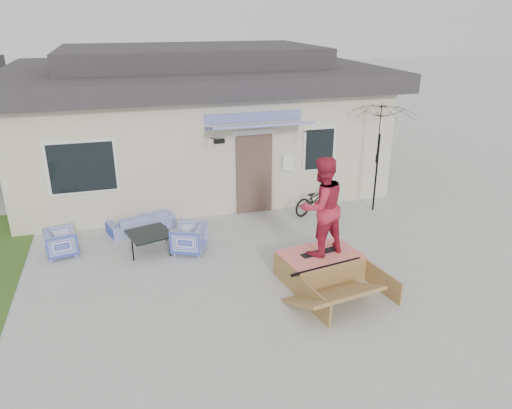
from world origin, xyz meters
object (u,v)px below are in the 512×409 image
object	(u,v)px
armchair_left	(61,241)
skateboard	(319,252)
coffee_table	(150,242)
loveseat	(141,219)
patio_umbrella	(379,147)
armchair_right	(189,237)
skate_ramp	(320,266)
skater	(322,205)
bicycle	(316,195)

from	to	relation	value
armchair_left	skateboard	distance (m)	5.61
coffee_table	skateboard	bearing A→B (deg)	-32.97
loveseat	armchair_left	distance (m)	1.95
armchair_left	patio_umbrella	world-z (taller)	patio_umbrella
armchair_right	coffee_table	xyz separation A→B (m)	(-0.83, 0.28, -0.14)
loveseat	armchair_right	size ratio (longest dim) A/B	2.22
coffee_table	patio_umbrella	world-z (taller)	patio_umbrella
loveseat	skate_ramp	distance (m)	4.69
skate_ramp	skater	size ratio (longest dim) A/B	1.03
patio_umbrella	skate_ramp	world-z (taller)	patio_umbrella
loveseat	patio_umbrella	xyz separation A→B (m)	(6.13, -0.35, 1.44)
skateboard	bicycle	bearing A→B (deg)	57.97
armchair_right	skateboard	size ratio (longest dim) A/B	0.90
skate_ramp	skater	bearing A→B (deg)	90.00
loveseat	patio_umbrella	distance (m)	6.31
patio_umbrella	skater	bearing A→B (deg)	-134.14
skate_ramp	skater	distance (m)	1.30
loveseat	coffee_table	distance (m)	1.18
loveseat	armchair_left	world-z (taller)	armchair_left
skateboard	patio_umbrella	bearing A→B (deg)	35.13
loveseat	armchair_left	size ratio (longest dim) A/B	2.37
loveseat	armchair_left	xyz separation A→B (m)	(-1.75, -0.86, 0.02)
armchair_left	patio_umbrella	bearing A→B (deg)	-98.32
coffee_table	patio_umbrella	size ratio (longest dim) A/B	0.40
coffee_table	bicycle	distance (m)	4.56
armchair_left	skater	distance (m)	5.74
skate_ramp	coffee_table	bearing A→B (deg)	136.54
armchair_left	skater	xyz separation A→B (m)	(5.08, -2.38, 1.22)
armchair_right	patio_umbrella	size ratio (longest dim) A/B	0.32
armchair_left	armchair_right	distance (m)	2.78
coffee_table	skater	xyz separation A→B (m)	(3.19, -2.07, 1.33)
bicycle	skater	bearing A→B (deg)	134.56
armchair_left	skateboard	world-z (taller)	armchair_left
skateboard	skater	world-z (taller)	skater
patio_umbrella	skater	world-z (taller)	skater
skate_ramp	armchair_left	bearing A→B (deg)	144.54
coffee_table	skater	distance (m)	4.03
armchair_left	skate_ramp	bearing A→B (deg)	-127.57
skater	loveseat	bearing A→B (deg)	-58.56
loveseat	skater	size ratio (longest dim) A/B	0.80
bicycle	skateboard	xyz separation A→B (m)	(-1.23, -3.16, 0.06)
coffee_table	skate_ramp	xyz separation A→B (m)	(3.20, -2.12, 0.04)
skate_ramp	skateboard	bearing A→B (deg)	90.00
bicycle	skate_ramp	world-z (taller)	bicycle
loveseat	skateboard	bearing A→B (deg)	117.74
skater	coffee_table	bearing A→B (deg)	-47.27
bicycle	skater	size ratio (longest dim) A/B	0.75
skater	patio_umbrella	bearing A→B (deg)	-148.43
loveseat	skateboard	world-z (taller)	loveseat
armchair_right	skater	distance (m)	3.19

